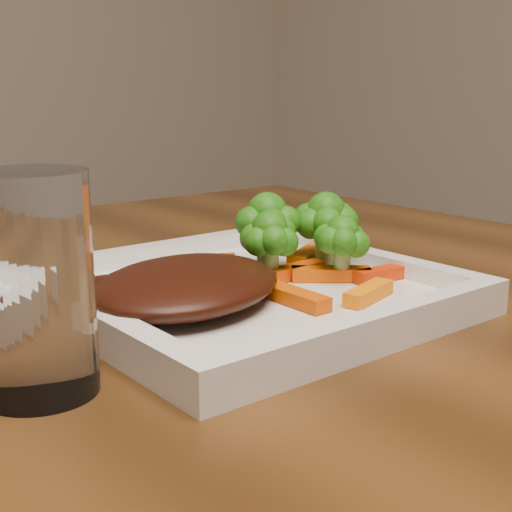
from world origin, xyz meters
TOP-DOWN VIEW (x-y plane):
  - plate at (0.27, 0.00)m, footprint 0.27×0.27m
  - steak at (0.21, -0.00)m, footprint 0.19×0.17m
  - broccoli_0 at (0.32, 0.04)m, footprint 0.08×0.08m
  - broccoli_1 at (0.36, 0.01)m, footprint 0.07×0.07m
  - broccoli_2 at (0.34, -0.02)m, footprint 0.06×0.06m
  - broccoli_3 at (0.30, 0.01)m, footprint 0.06×0.06m
  - carrot_0 at (0.32, -0.07)m, footprint 0.05×0.03m
  - carrot_1 at (0.37, -0.04)m, footprint 0.05×0.02m
  - carrot_2 at (0.27, -0.05)m, footprint 0.02×0.06m
  - carrot_3 at (0.37, 0.04)m, footprint 0.06×0.04m
  - carrot_4 at (0.29, 0.05)m, footprint 0.04×0.05m
  - carrot_5 at (0.34, -0.02)m, footprint 0.06×0.05m
  - carrot_6 at (0.32, 0.01)m, footprint 0.05×0.02m
  - drinking_glass at (0.09, -0.05)m, footprint 0.08×0.08m

SIDE VIEW (x-z plane):
  - plate at x=0.27m, z-range 0.75..0.76m
  - carrot_0 at x=0.32m, z-range 0.76..0.77m
  - carrot_1 at x=0.37m, z-range 0.76..0.77m
  - carrot_2 at x=0.27m, z-range 0.76..0.77m
  - carrot_3 at x=0.37m, z-range 0.76..0.77m
  - carrot_4 at x=0.29m, z-range 0.76..0.77m
  - carrot_5 at x=0.34m, z-range 0.76..0.77m
  - carrot_6 at x=0.32m, z-range 0.76..0.77m
  - steak at x=0.21m, z-range 0.76..0.79m
  - broccoli_2 at x=0.34m, z-range 0.76..0.82m
  - broccoli_3 at x=0.30m, z-range 0.76..0.82m
  - broccoli_1 at x=0.36m, z-range 0.76..0.83m
  - broccoli_0 at x=0.32m, z-range 0.76..0.83m
  - drinking_glass at x=0.09m, z-range 0.75..0.87m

